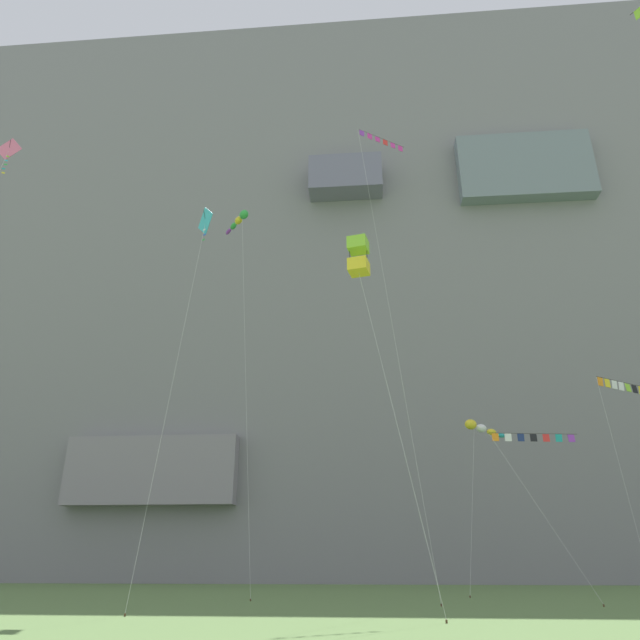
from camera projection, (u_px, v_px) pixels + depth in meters
cliff_face at (350, 284)px, 73.97m from camera, size 180.00×22.96×69.77m
kite_banner_low_left at (384, 169)px, 39.54m from camera, size 3.36×2.72×29.78m
kite_box_mid_right at (358, 256)px, 27.82m from camera, size 3.38×1.67×16.63m
kite_diamond_upper_mid at (203, 234)px, 34.15m from camera, size 1.22×4.70×21.85m
kite_diamond_high_center at (0, 169)px, 35.72m from camera, size 1.70×5.85×27.18m
kite_windsock_high_left at (239, 221)px, 46.97m from camera, size 5.05×7.63×28.09m
kite_banner_mid_left at (622, 389)px, 39.48m from camera, size 4.33×4.51×13.48m
kite_windsock_far_left at (480, 428)px, 41.64m from camera, size 4.78×6.39×11.41m
kite_banner_upper_left at (535, 443)px, 32.85m from camera, size 5.20×2.68×8.83m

